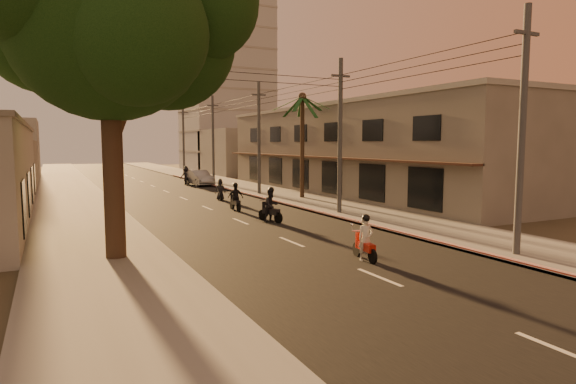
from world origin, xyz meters
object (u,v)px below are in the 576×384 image
Objects in this scene: scooter_far_a at (220,191)px; broadleaf_tree at (119,17)px; scooter_red at (365,240)px; scooter_mid_a at (271,206)px; palm_tree at (302,103)px; scooter_mid_b at (235,198)px; scooter_far_b at (186,176)px; parked_car at (199,178)px.

broadleaf_tree is at bearing -106.00° from scooter_far_a.
scooter_red is 19.75m from scooter_far_a.
broadleaf_tree is 6.46× the size of scooter_mid_a.
palm_tree is at bearing 38.34° from scooter_mid_a.
scooter_far_b is (2.17, 20.18, 0.09)m from scooter_mid_b.
scooter_far_a is (0.72, 10.56, -0.13)m from scooter_mid_a.
scooter_red is 1.06× the size of scooter_far_a.
scooter_mid_a is 1.17× the size of scooter_far_a.
scooter_red is at bearing -99.87° from parked_car.
scooter_mid_a is 0.99× the size of scooter_far_b.
scooter_red is at bearing -90.08° from scooter_mid_b.
palm_tree is 8.87m from scooter_far_a.
scooter_far_b reaches higher than scooter_mid_a.
scooter_red is at bearing -111.52° from palm_tree.
broadleaf_tree reaches higher than parked_car.
scooter_mid_a is at bearing -100.93° from parked_car.
palm_tree is at bearing 43.48° from broadleaf_tree.
scooter_far_a is at bearing 163.57° from palm_tree.
broadleaf_tree is 1.48× the size of palm_tree.
scooter_far_a is 0.84× the size of scooter_far_b.
scooter_red is at bearing -108.08° from scooter_mid_a.
scooter_far_a is at bearing 60.68° from broadleaf_tree.
scooter_mid_b is at bearing -77.80° from scooter_far_b.
scooter_mid_a is 23.62m from parked_car.
scooter_far_b is (-4.65, 16.15, -6.28)m from palm_tree.
broadleaf_tree reaches higher than scooter_far_b.
palm_tree reaches higher than scooter_mid_b.
broadleaf_tree is 6.74× the size of scooter_mid_b.
palm_tree is at bearing -79.69° from parked_car.
scooter_mid_a is 1.04× the size of scooter_mid_b.
scooter_mid_b is at bearing 96.44° from scooter_red.
palm_tree is 5.13× the size of scooter_far_a.
scooter_mid_b is at bearing -86.06° from scooter_far_a.
broadleaf_tree is 31.45m from parked_car.
palm_tree reaches higher than scooter_far_a.
scooter_far_b is at bearing 117.29° from parked_car.
scooter_mid_b is 20.30m from scooter_far_b.
scooter_mid_b is at bearing 51.54° from broadleaf_tree.
parked_car is at bearing 69.07° from broadleaf_tree.
palm_tree is at bearing -3.12° from scooter_far_a.
broadleaf_tree reaches higher than scooter_far_a.
broadleaf_tree is 11.56m from scooter_red.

